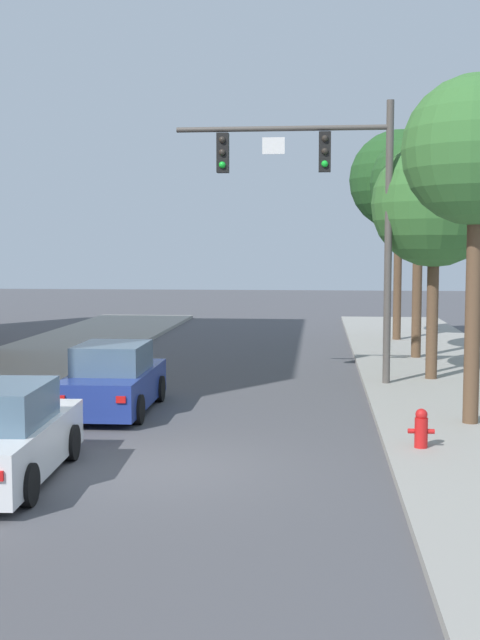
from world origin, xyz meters
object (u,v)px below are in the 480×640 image
(traffic_signal_mast, at_px, (329,191))
(street_tree_third, at_px, (419,185))
(fire_hydrant, at_px, (421,428))
(street_tree_second, at_px, (435,205))
(car_following_white, at_px, (1,437))
(street_tree_farthest, at_px, (399,181))
(car_lead_blue, at_px, (114,381))
(street_tree_nearest, at_px, (477,153))

(traffic_signal_mast, bearing_deg, street_tree_third, 60.80)
(fire_hydrant, distance_m, street_tree_second, 9.32)
(car_following_white, xyz_separation_m, fire_hydrant, (7.00, 2.31, -0.22))
(street_tree_second, bearing_deg, car_following_white, -128.50)
(fire_hydrant, relative_size, street_tree_third, 0.10)
(street_tree_third, distance_m, street_tree_farthest, 5.38)
(traffic_signal_mast, relative_size, car_following_white, 1.74)
(car_lead_blue, height_order, fire_hydrant, car_lead_blue)
(traffic_signal_mast, relative_size, street_tree_nearest, 1.05)
(street_tree_farthest, bearing_deg, car_following_white, -112.16)
(fire_hydrant, height_order, street_tree_third, street_tree_third)
(fire_hydrant, xyz_separation_m, street_tree_second, (1.27, 8.09, 4.45))
(street_tree_nearest, xyz_separation_m, street_tree_second, (-0.02, 5.84, -0.75))
(street_tree_nearest, bearing_deg, fire_hydrant, -119.79)
(car_following_white, relative_size, fire_hydrant, 6.00)
(car_lead_blue, height_order, street_tree_nearest, street_tree_nearest)
(street_tree_second, relative_size, street_tree_farthest, 0.79)
(fire_hydrant, distance_m, street_tree_farthest, 18.92)
(fire_hydrant, relative_size, street_tree_farthest, 0.09)
(street_tree_nearest, xyz_separation_m, street_tree_farthest, (-0.04, 15.68, 0.72))
(car_following_white, relative_size, street_tree_third, 0.59)
(traffic_signal_mast, xyz_separation_m, street_tree_third, (3.01, 5.39, 0.54))
(fire_hydrant, height_order, street_tree_second, street_tree_second)
(street_tree_nearest, bearing_deg, car_lead_blue, 171.62)
(fire_hydrant, height_order, street_tree_nearest, street_tree_nearest)
(traffic_signal_mast, bearing_deg, street_tree_farthest, 74.98)
(fire_hydrant, relative_size, street_tree_second, 0.11)
(street_tree_third, bearing_deg, street_tree_nearest, -90.49)
(fire_hydrant, xyz_separation_m, street_tree_nearest, (1.29, 2.25, 5.20))
(car_following_white, distance_m, street_tree_second, 13.94)
(street_tree_nearest, bearing_deg, car_following_white, -151.19)
(street_tree_nearest, height_order, street_tree_third, street_tree_third)
(fire_hydrant, bearing_deg, traffic_signal_mast, 102.83)
(traffic_signal_mast, relative_size, car_lead_blue, 1.76)
(car_lead_blue, distance_m, car_following_white, 5.73)
(fire_hydrant, bearing_deg, street_tree_farthest, 86.03)
(car_following_white, bearing_deg, street_tree_farthest, 67.84)
(car_following_white, bearing_deg, street_tree_nearest, 28.81)
(car_lead_blue, xyz_separation_m, street_tree_third, (7.95, 9.17, 5.12))
(car_lead_blue, bearing_deg, street_tree_farthest, 61.70)
(traffic_signal_mast, bearing_deg, car_following_white, -119.46)
(fire_hydrant, distance_m, street_tree_nearest, 5.81)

